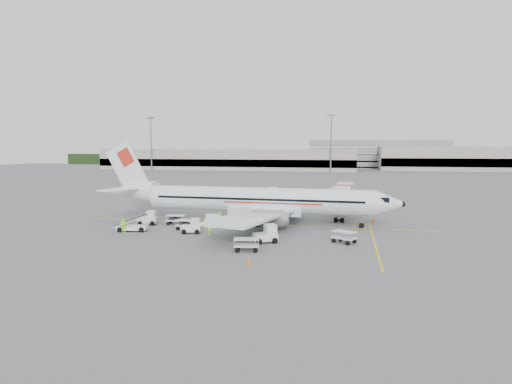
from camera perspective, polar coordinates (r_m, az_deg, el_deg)
ground at (r=52.53m, az=-0.45°, el=-4.35°), size 360.00×360.00×0.00m
stripe_lead at (r=52.53m, az=-0.45°, el=-4.34°), size 44.00×0.20×0.01m
stripe_cross at (r=43.59m, az=15.57°, el=-6.68°), size 0.20×20.00×0.01m
terminal_west at (r=187.65m, az=-3.84°, el=4.39°), size 110.00×22.00×9.00m
terminal_east at (r=204.20m, az=28.81°, el=3.93°), size 90.00×26.00×10.00m
parking_garage at (r=210.95m, az=15.82°, el=5.02°), size 62.00×24.00×14.00m
treeline at (r=225.85m, az=9.18°, el=4.19°), size 300.00×3.00×6.00m
mast_west at (r=187.02m, az=-13.81°, el=6.22°), size 3.20×1.20×22.00m
mast_center at (r=168.60m, az=9.96°, el=6.35°), size 3.20×1.20×22.00m
aircraft at (r=52.38m, az=0.36°, el=1.19°), size 37.55×29.91×10.09m
jet_bridge at (r=60.43m, az=11.52°, el=-1.08°), size 4.13×16.42×4.27m
belt_loader at (r=50.05m, az=-16.20°, el=-3.69°), size 4.70×2.53×2.41m
tug_fore at (r=42.37m, az=1.22°, el=-5.58°), size 2.70×2.27×1.81m
tug_mid at (r=47.59m, az=-8.63°, el=-4.48°), size 2.31×1.59×1.64m
tug_aft at (r=53.87m, az=-14.30°, el=-3.35°), size 2.43×1.71×1.71m
cart_loaded_a at (r=49.60m, az=-9.27°, el=-4.34°), size 2.46×1.73×1.18m
cart_loaded_b at (r=53.31m, az=-10.66°, el=-3.66°), size 2.40×1.61×1.17m
cart_empty_a at (r=38.99m, az=-1.29°, el=-7.05°), size 2.53×1.82×1.20m
cart_empty_b at (r=43.12m, az=11.67°, el=-5.92°), size 2.67×2.38×1.20m
cone_nose at (r=55.80m, az=15.34°, el=-3.62°), size 0.39×0.39×0.63m
cone_port at (r=63.31m, az=2.89°, el=-2.32°), size 0.38×0.38×0.62m
cone_stbd at (r=34.68m, az=-1.00°, el=-9.18°), size 0.38×0.38×0.63m
crew_a at (r=50.85m, az=-4.83°, el=-3.68°), size 0.78×0.68×1.79m
crew_b at (r=49.89m, az=-6.57°, el=-3.92°), size 0.99×0.86×1.74m
crew_c at (r=45.78m, az=-6.15°, el=-4.82°), size 1.14×1.27×1.71m
crew_d at (r=49.54m, az=-17.25°, el=-4.29°), size 1.02×0.68×1.61m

